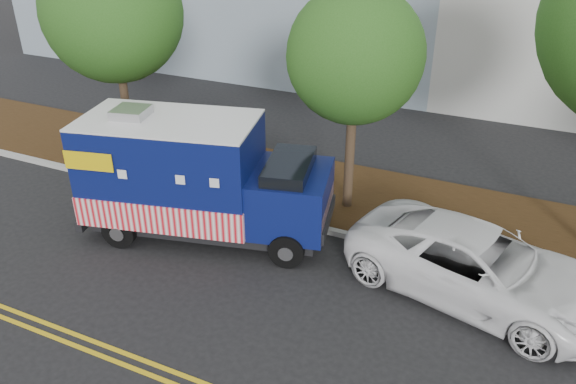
% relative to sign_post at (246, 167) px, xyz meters
% --- Properties ---
extents(ground, '(120.00, 120.00, 0.00)m').
position_rel_sign_post_xyz_m(ground, '(1.00, -1.89, -1.20)').
color(ground, black).
rests_on(ground, ground).
extents(curb, '(120.00, 0.18, 0.15)m').
position_rel_sign_post_xyz_m(curb, '(1.00, -0.49, -1.12)').
color(curb, '#9E9E99').
rests_on(curb, ground).
extents(mulch_strip, '(120.00, 4.00, 0.15)m').
position_rel_sign_post_xyz_m(mulch_strip, '(1.00, 1.61, -1.12)').
color(mulch_strip, black).
rests_on(mulch_strip, ground).
extents(centerline_near, '(120.00, 0.10, 0.01)m').
position_rel_sign_post_xyz_m(centerline_near, '(1.00, -6.34, -1.19)').
color(centerline_near, gold).
rests_on(centerline_near, ground).
extents(centerline_far, '(120.00, 0.10, 0.01)m').
position_rel_sign_post_xyz_m(centerline_far, '(1.00, -6.59, -1.19)').
color(centerline_far, gold).
rests_on(centerline_far, ground).
extents(tree_a, '(4.16, 4.16, 7.01)m').
position_rel_sign_post_xyz_m(tree_a, '(-4.79, 0.86, 3.72)').
color(tree_a, '#38281C').
rests_on(tree_a, ground).
extents(tree_b, '(3.50, 3.50, 6.19)m').
position_rel_sign_post_xyz_m(tree_b, '(2.75, 0.93, 3.23)').
color(tree_b, '#38281C').
rests_on(tree_b, ground).
extents(sign_post, '(0.06, 0.06, 2.40)m').
position_rel_sign_post_xyz_m(sign_post, '(0.00, 0.00, 0.00)').
color(sign_post, '#473828').
rests_on(sign_post, ground).
extents(food_truck, '(6.74, 3.72, 3.37)m').
position_rel_sign_post_xyz_m(food_truck, '(-0.46, -1.87, 0.33)').
color(food_truck, black).
rests_on(food_truck, ground).
extents(white_car, '(6.21, 3.97, 1.60)m').
position_rel_sign_post_xyz_m(white_car, '(6.63, -1.54, -0.40)').
color(white_car, white).
rests_on(white_car, ground).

